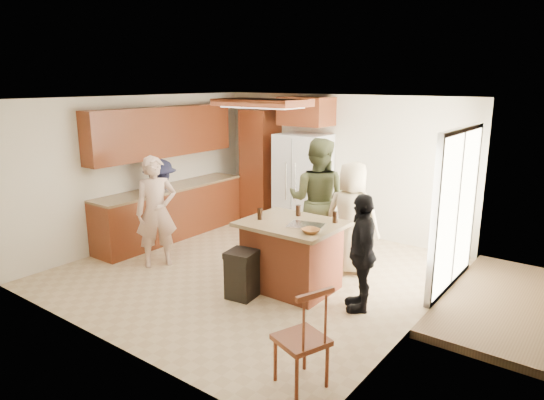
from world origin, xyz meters
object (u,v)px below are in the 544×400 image
Objects in this scene: refrigerator at (303,183)px; kitchen_island at (291,255)px; trash_bin at (242,274)px; person_behind_right at (352,218)px; person_behind_left at (317,200)px; person_counter at (161,203)px; person_front_left at (156,212)px; spindle_chair at (303,340)px; person_side_right at (362,252)px.

refrigerator is 1.41× the size of kitchen_island.
kitchen_island is 0.73m from trash_bin.
refrigerator is (-1.68, 1.29, 0.08)m from person_behind_right.
person_behind_left is 1.53m from refrigerator.
person_behind_left reaches higher than refrigerator.
person_behind_right is 2.12m from refrigerator.
person_counter is 0.82× the size of refrigerator.
person_behind_left is at bearing -14.87° from person_front_left.
spindle_chair is (2.63, -4.00, -0.45)m from refrigerator.
spindle_chair is (0.94, -2.71, -0.37)m from person_behind_right.
person_side_right is at bearing 112.17° from person_behind_right.
person_front_left is at bearing -166.58° from kitchen_island.
person_counter is (-0.69, 0.68, -0.10)m from person_front_left.
person_side_right is at bearing -44.17° from refrigerator.
person_behind_left is at bearing -23.59° from person_behind_right.
person_front_left reaches higher than trash_bin.
person_counter reaches higher than person_side_right.
trash_bin is (-0.71, -1.61, -0.50)m from person_behind_right.
spindle_chair is (1.61, -2.86, -0.50)m from person_behind_left.
person_side_right reaches higher than kitchen_island.
kitchen_island is at bearing 89.83° from person_behind_left.
person_side_right is (0.66, -0.99, -0.09)m from person_behind_right.
person_behind_right is at bearing 69.86° from kitchen_island.
person_side_right is 1.46× the size of spindle_chair.
person_counter reaches higher than spindle_chair.
person_front_left is at bearing 176.13° from trash_bin.
trash_bin is (0.98, -2.90, -0.58)m from refrigerator.
person_front_left is 2.89m from refrigerator.
spindle_chair is at bearing -52.82° from kitchen_island.
spindle_chair is at bearing -33.69° from trash_bin.
refrigerator is 1.81× the size of spindle_chair.
person_behind_left is 0.70m from person_behind_right.
person_side_right is at bearing 0.27° from kitchen_island.
refrigerator reaches higher than person_counter.
person_front_left is 2.19m from kitchen_island.
person_behind_left is at bearing -79.16° from person_counter.
refrigerator is at bearing 120.12° from kitchen_island.
person_behind_right is at bearing 152.65° from person_behind_left.
spindle_chair reaches higher than kitchen_island.
person_behind_right is 1.83m from trash_bin.
person_behind_right is at bearing -85.76° from person_counter.
person_side_right is 0.99× the size of person_counter.
refrigerator reaches higher than person_front_left.
kitchen_island is 2.03× the size of trash_bin.
spindle_chair is at bearing -76.83° from person_front_left.
person_front_left is 3.17m from person_side_right.
spindle_chair is at bearing -56.70° from refrigerator.
person_behind_left is 1.92× the size of spindle_chair.
person_behind_right is 1.11m from kitchen_island.
person_behind_left is 1.49× the size of kitchen_island.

